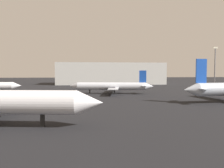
# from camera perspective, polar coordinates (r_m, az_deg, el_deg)

# --- Properties ---
(airplane_distant) EXTENTS (30.97, 21.61, 8.56)m
(airplane_distant) POSITION_cam_1_polar(r_m,az_deg,el_deg) (79.13, -0.07, -0.58)
(airplane_distant) COLOR silver
(airplane_distant) RESTS_ON ground_plane
(light_mast_right) EXTENTS (2.40, 0.50, 20.82)m
(light_mast_right) POSITION_cam_1_polar(r_m,az_deg,el_deg) (123.10, 25.61, 4.60)
(light_mast_right) COLOR slate
(light_mast_right) RESTS_ON ground_plane
(terminal_building) EXTENTS (69.25, 25.95, 13.90)m
(terminal_building) POSITION_cam_1_polar(r_m,az_deg,el_deg) (145.04, -0.48, 2.79)
(terminal_building) COLOR #B7B7B2
(terminal_building) RESTS_ON ground_plane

